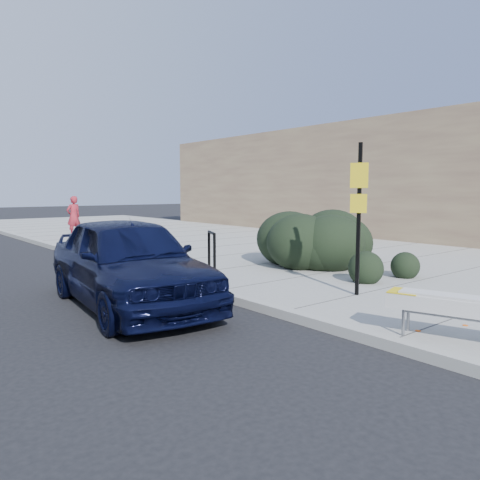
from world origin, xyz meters
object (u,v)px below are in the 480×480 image
object	(u,v)px
sedan_navy	(129,261)
pedestrian	(74,216)
bike_rack	(212,249)
sign_post	(359,210)
bench	(466,307)

from	to	relation	value
sedan_navy	pedestrian	world-z (taller)	pedestrian
sedan_navy	pedestrian	bearing A→B (deg)	81.01
bike_rack	sedan_navy	size ratio (longest dim) A/B	0.21
bike_rack	sedan_navy	xyz separation A→B (m)	(-2.61, -0.99, 0.07)
bike_rack	sign_post	xyz separation A→B (m)	(0.90, -3.51, 1.00)
sign_post	pedestrian	xyz separation A→B (m)	(-0.11, 14.86, -0.75)
sign_post	bike_rack	bearing A→B (deg)	80.51
bench	sedan_navy	xyz separation A→B (m)	(-2.27, 5.18, 0.22)
pedestrian	sign_post	bearing A→B (deg)	77.99
bench	bike_rack	distance (m)	6.18
bike_rack	pedestrian	world-z (taller)	pedestrian
bench	sedan_navy	bearing A→B (deg)	96.35
bike_rack	sedan_navy	world-z (taller)	sedan_navy
bench	bike_rack	xyz separation A→B (m)	(0.33, 6.16, 0.15)
sedan_navy	pedestrian	xyz separation A→B (m)	(3.40, 12.34, 0.19)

